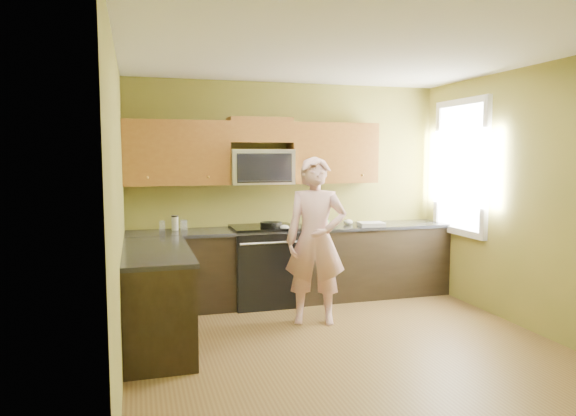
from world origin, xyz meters
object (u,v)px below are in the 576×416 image
object	(u,v)px
woman	(316,241)
travel_mug	(175,230)
butter_tub	(324,226)
stove	(264,265)
microwave	(261,184)
frying_pan	(271,227)

from	to	relation	value
woman	travel_mug	xyz separation A→B (m)	(-1.40, 1.02, 0.03)
butter_tub	stove	bearing A→B (deg)	-177.10
microwave	woman	bearing A→B (deg)	-69.36
butter_tub	travel_mug	world-z (taller)	travel_mug
stove	woman	distance (m)	1.02
woman	frying_pan	world-z (taller)	woman
stove	butter_tub	xyz separation A→B (m)	(0.79, 0.04, 0.45)
microwave	travel_mug	size ratio (longest dim) A/B	4.32
woman	frying_pan	xyz separation A→B (m)	(-0.29, 0.78, 0.06)
frying_pan	travel_mug	distance (m)	1.13
frying_pan	butter_tub	bearing A→B (deg)	18.78
stove	microwave	world-z (taller)	microwave
stove	travel_mug	distance (m)	1.13
butter_tub	frying_pan	bearing A→B (deg)	-170.60
frying_pan	travel_mug	xyz separation A→B (m)	(-1.10, 0.24, -0.03)
frying_pan	travel_mug	size ratio (longest dim) A/B	2.59
woman	butter_tub	world-z (taller)	woman
microwave	travel_mug	bearing A→B (deg)	177.64
stove	frying_pan	bearing A→B (deg)	-45.14
stove	woman	size ratio (longest dim) A/B	0.53
frying_pan	butter_tub	xyz separation A→B (m)	(0.71, 0.12, -0.03)
woman	travel_mug	world-z (taller)	woman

